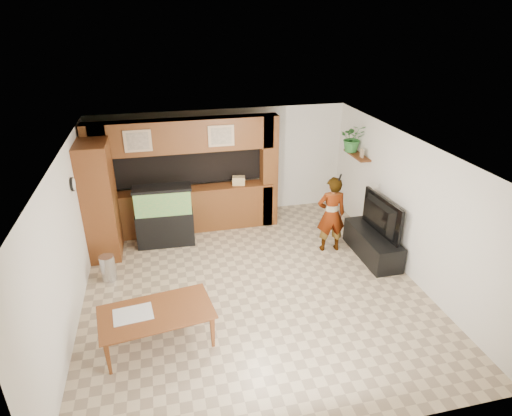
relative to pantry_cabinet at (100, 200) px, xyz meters
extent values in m
plane|color=tan|center=(2.70, -1.85, -1.20)|extent=(6.50, 6.50, 0.00)
plane|color=white|center=(2.70, -1.85, 1.40)|extent=(6.50, 6.50, 0.00)
plane|color=silver|center=(2.70, 1.40, 0.10)|extent=(6.00, 0.00, 6.00)
plane|color=silver|center=(-0.30, -1.85, 0.10)|extent=(0.00, 6.50, 6.50)
plane|color=silver|center=(5.70, -1.85, 0.10)|extent=(0.00, 6.50, 6.50)
cube|color=brown|center=(1.80, 0.60, -0.70)|extent=(3.80, 0.35, 1.00)
cube|color=brown|center=(1.80, 0.60, -0.18)|extent=(3.80, 0.43, 0.04)
cube|color=brown|center=(1.80, 0.60, 1.05)|extent=(3.80, 0.35, 0.70)
cube|color=brown|center=(0.00, 0.60, 0.10)|extent=(0.50, 0.35, 2.60)
cube|color=brown|center=(3.65, 0.60, 0.10)|extent=(0.35, 0.35, 2.60)
cube|color=black|center=(1.80, 1.15, 0.25)|extent=(4.20, 0.45, 0.85)
cube|color=tan|center=(0.85, 0.41, 1.05)|extent=(0.55, 0.03, 0.45)
cube|color=tan|center=(0.85, 0.39, 1.05)|extent=(0.43, 0.01, 0.35)
cube|color=tan|center=(2.55, 0.41, 1.05)|extent=(0.55, 0.03, 0.45)
cube|color=tan|center=(2.55, 0.39, 1.05)|extent=(0.43, 0.01, 0.35)
cylinder|color=black|center=(-0.27, -0.85, 0.70)|extent=(0.04, 0.25, 0.25)
cylinder|color=white|center=(-0.24, -0.85, 0.70)|extent=(0.01, 0.21, 0.21)
cube|color=brown|center=(5.55, 0.10, 0.50)|extent=(0.25, 0.90, 0.04)
cube|color=brown|center=(0.00, 0.00, 0.00)|extent=(0.60, 0.98, 2.39)
cylinder|color=#B2B2B7|center=(0.11, -1.05, -0.94)|extent=(0.28, 0.28, 0.51)
cube|color=black|center=(1.23, 0.10, -0.82)|extent=(1.21, 0.45, 0.75)
cube|color=#327E3C|center=(1.23, 0.10, -0.18)|extent=(1.16, 0.42, 0.52)
cube|color=black|center=(1.23, 0.10, 0.11)|extent=(1.21, 0.45, 0.06)
cube|color=black|center=(5.35, -1.38, -0.93)|extent=(0.58, 1.58, 0.53)
imported|color=black|center=(5.35, -1.38, -0.29)|extent=(0.25, 1.32, 0.76)
cube|color=tan|center=(5.55, -0.12, 0.62)|extent=(0.03, 0.14, 0.19)
imported|color=#2D7230|center=(5.52, 0.32, 0.84)|extent=(0.68, 0.63, 0.63)
imported|color=#A27D59|center=(4.58, -0.93, -0.38)|extent=(0.64, 0.45, 1.64)
cylinder|color=black|center=(4.63, -1.09, 0.49)|extent=(0.04, 0.10, 0.16)
imported|color=brown|center=(0.99, -3.03, -0.90)|extent=(1.78, 1.15, 0.58)
cube|color=silver|center=(0.65, -2.98, -0.61)|extent=(0.61, 0.47, 0.01)
cube|color=tan|center=(2.94, 0.60, -0.06)|extent=(0.32, 0.25, 0.19)
camera|label=1|loc=(1.27, -8.29, 3.46)|focal=30.00mm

